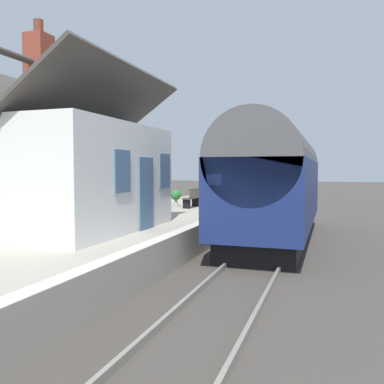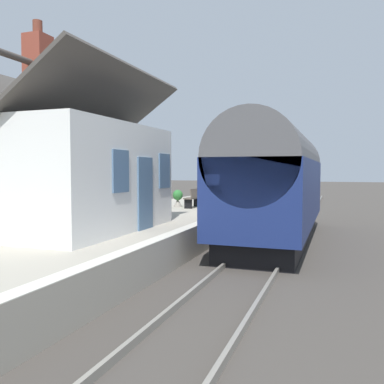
{
  "view_description": "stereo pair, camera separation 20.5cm",
  "coord_description": "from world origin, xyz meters",
  "views": [
    {
      "loc": [
        -15.65,
        -2.85,
        2.66
      ],
      "look_at": [
        -2.96,
        1.5,
        1.93
      ],
      "focal_mm": 37.98,
      "sensor_mm": 36.0,
      "label": 1
    },
    {
      "loc": [
        -15.59,
        -3.05,
        2.66
      ],
      "look_at": [
        -2.96,
        1.5,
        1.93
      ],
      "focal_mm": 37.98,
      "sensor_mm": 36.0,
      "label": 2
    }
  ],
  "objects": [
    {
      "name": "planter_under_sign",
      "position": [
        10.55,
        2.51,
        1.22
      ],
      "size": [
        0.35,
        0.35,
        0.59
      ],
      "color": "teal",
      "rests_on": "platform"
    },
    {
      "name": "planter_edge_near",
      "position": [
        1.3,
        4.86,
        1.23
      ],
      "size": [
        0.86,
        0.32,
        0.62
      ],
      "color": "gray",
      "rests_on": "platform"
    },
    {
      "name": "planter_edge_far",
      "position": [
        2.05,
        4.01,
        1.34
      ],
      "size": [
        0.47,
        0.47,
        0.8
      ],
      "color": "gray",
      "rests_on": "platform"
    },
    {
      "name": "rail_near",
      "position": [
        0.0,
        -1.62,
        0.07
      ],
      "size": [
        52.0,
        0.08,
        0.14
      ],
      "primitive_type": "cube",
      "color": "gray",
      "rests_on": "ground"
    },
    {
      "name": "bench_platform_end",
      "position": [
        7.77,
        3.19,
        1.41
      ],
      "size": [
        1.4,
        0.44,
        0.88
      ],
      "color": "brown",
      "rests_on": "platform"
    },
    {
      "name": "planter_bench_right",
      "position": [
        9.82,
        4.39,
        1.32
      ],
      "size": [
        0.57,
        0.57,
        0.77
      ],
      "color": "gray",
      "rests_on": "platform"
    },
    {
      "name": "station_building",
      "position": [
        -5.69,
        4.23,
        2.57
      ],
      "size": [
        5.98,
        4.24,
        5.53
      ],
      "color": "white",
      "rests_on": "platform"
    },
    {
      "name": "platform_edge_coping",
      "position": [
        0.0,
        1.18,
        0.94
      ],
      "size": [
        32.0,
        0.36,
        0.02
      ],
      "primitive_type": "cube",
      "color": "beige",
      "rests_on": "platform"
    },
    {
      "name": "rail_far",
      "position": [
        0.0,
        -0.18,
        0.07
      ],
      "size": [
        52.0,
        0.08,
        0.14
      ],
      "primitive_type": "cube",
      "color": "gray",
      "rests_on": "ground"
    },
    {
      "name": "bench_by_lamp",
      "position": [
        1.93,
        3.16,
        1.41
      ],
      "size": [
        1.42,
        0.49,
        0.88
      ],
      "color": "brown",
      "rests_on": "platform"
    },
    {
      "name": "planter_by_door",
      "position": [
        6.96,
        2.18,
        1.35
      ],
      "size": [
        0.49,
        0.49,
        0.8
      ],
      "color": "#9E5138",
      "rests_on": "platform"
    },
    {
      "name": "ground_plane",
      "position": [
        0.0,
        0.0,
        0.0
      ],
      "size": [
        160.0,
        160.0,
        0.0
      ],
      "primitive_type": "plane",
      "color": "#423D38"
    },
    {
      "name": "platform",
      "position": [
        0.0,
        3.62,
        0.47
      ],
      "size": [
        32.0,
        5.24,
        0.93
      ],
      "primitive_type": "cube",
      "color": "#A39B8C",
      "rests_on": "ground"
    },
    {
      "name": "station_sign_board",
      "position": [
        9.28,
        1.92,
        2.12
      ],
      "size": [
        0.96,
        0.06,
        1.57
      ],
      "color": "black",
      "rests_on": "platform"
    },
    {
      "name": "planter_bench_left",
      "position": [
        11.82,
        5.54,
        1.38
      ],
      "size": [
        0.52,
        0.52,
        0.81
      ],
      "color": "black",
      "rests_on": "platform"
    },
    {
      "name": "planter_corner_building",
      "position": [
        -0.96,
        5.26,
        1.2
      ],
      "size": [
        1.07,
        0.32,
        0.57
      ],
      "color": "black",
      "rests_on": "platform"
    },
    {
      "name": "train",
      "position": [
        -0.23,
        -0.9,
        2.22
      ],
      "size": [
        10.62,
        2.73,
        4.32
      ],
      "color": "black",
      "rests_on": "ground"
    }
  ]
}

